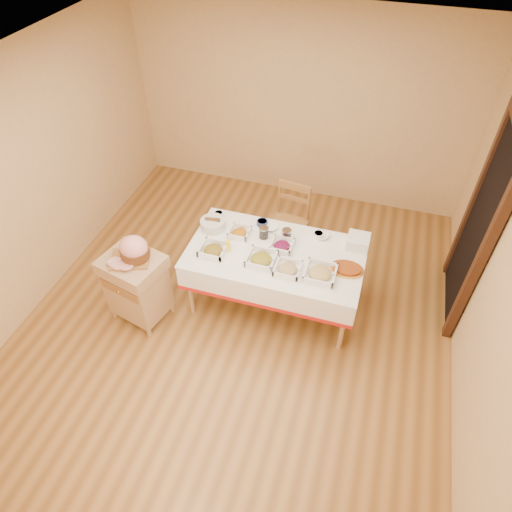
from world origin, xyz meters
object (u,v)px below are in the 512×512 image
at_px(dining_chair, 288,223).
at_px(bread_basket, 213,224).
at_px(dining_table, 275,263).
at_px(mustard_bottle, 228,245).
at_px(butcher_cart, 137,285).
at_px(preserve_jar_left, 264,233).
at_px(brass_platter, 347,269).
at_px(ham_on_board, 133,250).
at_px(plate_stack, 358,242).
at_px(preserve_jar_right, 287,235).

distance_m(dining_chair, bread_basket, 0.99).
bearing_deg(dining_table, mustard_bottle, -166.60).
bearing_deg(bread_basket, butcher_cart, -125.90).
distance_m(dining_table, preserve_jar_left, 0.35).
height_order(dining_table, brass_platter, brass_platter).
xyz_separation_m(ham_on_board, brass_platter, (2.03, 0.53, -0.16)).
bearing_deg(brass_platter, plate_stack, 82.61).
height_order(preserve_jar_left, preserve_jar_right, preserve_jar_left).
height_order(preserve_jar_left, mustard_bottle, mustard_bottle).
bearing_deg(butcher_cart, ham_on_board, 38.12).
xyz_separation_m(dining_table, preserve_jar_right, (0.05, 0.23, 0.22)).
xyz_separation_m(butcher_cart, mustard_bottle, (0.85, 0.49, 0.36)).
bearing_deg(mustard_bottle, preserve_jar_left, 46.12).
height_order(bread_basket, brass_platter, bread_basket).
bearing_deg(dining_chair, ham_on_board, -131.45).
height_order(dining_chair, preserve_jar_left, dining_chair).
height_order(butcher_cart, dining_chair, dining_chair).
distance_m(dining_table, preserve_jar_right, 0.32).
bearing_deg(preserve_jar_left, dining_chair, 78.74).
distance_m(plate_stack, brass_platter, 0.40).
relative_size(butcher_cart, bread_basket, 3.03).
height_order(preserve_jar_left, plate_stack, preserve_jar_left).
relative_size(butcher_cart, brass_platter, 2.49).
bearing_deg(preserve_jar_right, dining_table, -103.12).
bearing_deg(mustard_bottle, ham_on_board, -150.34).
bearing_deg(bread_basket, plate_stack, 6.14).
relative_size(preserve_jar_left, brass_platter, 0.39).
xyz_separation_m(ham_on_board, mustard_bottle, (0.81, 0.46, -0.11)).
relative_size(plate_stack, brass_platter, 0.68).
bearing_deg(mustard_bottle, plate_stack, 19.96).
height_order(dining_chair, brass_platter, dining_chair).
xyz_separation_m(mustard_bottle, plate_stack, (1.27, 0.46, -0.01)).
bearing_deg(dining_table, dining_chair, 94.26).
bearing_deg(preserve_jar_right, preserve_jar_left, -170.61).
relative_size(dining_table, plate_stack, 8.07).
bearing_deg(bread_basket, brass_platter, -8.54).
distance_m(preserve_jar_left, preserve_jar_right, 0.24).
xyz_separation_m(butcher_cart, preserve_jar_right, (1.38, 0.84, 0.35)).
xyz_separation_m(preserve_jar_left, mustard_bottle, (-0.29, -0.30, 0.01)).
bearing_deg(brass_platter, butcher_cart, -164.79).
bearing_deg(butcher_cart, preserve_jar_left, 34.89).
distance_m(preserve_jar_left, mustard_bottle, 0.42).
bearing_deg(mustard_bottle, brass_platter, 3.22).
height_order(dining_table, ham_on_board, ham_on_board).
relative_size(dining_table, preserve_jar_right, 14.13).
bearing_deg(butcher_cart, plate_stack, 24.24).
height_order(dining_chair, plate_stack, dining_chair).
bearing_deg(ham_on_board, dining_chair, 48.55).
relative_size(preserve_jar_right, mustard_bottle, 0.81).
relative_size(dining_table, butcher_cart, 2.19).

